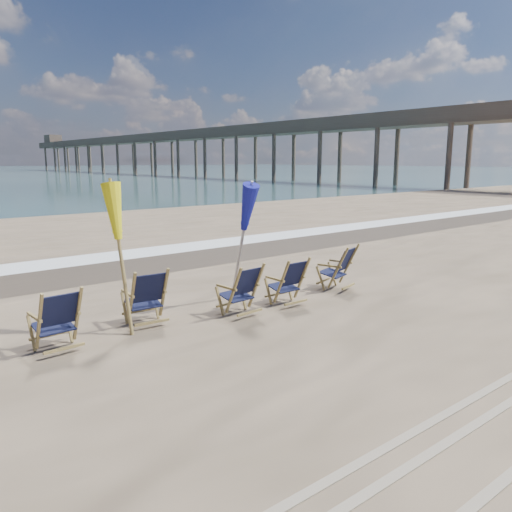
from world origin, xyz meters
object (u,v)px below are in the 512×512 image
at_px(umbrella_yellow, 120,219).
at_px(umbrella_blue, 240,206).
at_px(beach_chair_2, 256,288).
at_px(beach_chair_1, 164,295).
at_px(beach_chair_4, 349,265).
at_px(beach_chair_3, 302,280).
at_px(fishing_pier, 169,148).
at_px(beach_chair_0, 78,316).

relative_size(umbrella_yellow, umbrella_blue, 0.98).
bearing_deg(beach_chair_2, umbrella_yellow, -18.29).
relative_size(beach_chair_1, umbrella_yellow, 0.42).
height_order(beach_chair_1, beach_chair_2, beach_chair_1).
relative_size(beach_chair_2, umbrella_blue, 0.39).
distance_m(beach_chair_1, beach_chair_4, 4.11).
height_order(beach_chair_1, umbrella_yellow, umbrella_yellow).
bearing_deg(beach_chair_4, umbrella_blue, -28.19).
relative_size(beach_chair_2, beach_chair_3, 1.02).
bearing_deg(fishing_pier, beach_chair_3, -117.30).
bearing_deg(umbrella_blue, beach_chair_2, -103.97).
xyz_separation_m(beach_chair_4, umbrella_yellow, (-4.77, 0.34, 1.28)).
height_order(beach_chair_4, fishing_pier, fishing_pier).
distance_m(beach_chair_2, beach_chair_3, 1.03).
bearing_deg(umbrella_yellow, umbrella_blue, 3.57).
xyz_separation_m(umbrella_yellow, umbrella_blue, (2.33, 0.15, 0.04)).
height_order(beach_chair_0, beach_chair_1, beach_chair_1).
xyz_separation_m(beach_chair_2, fishing_pier, (38.34, 72.24, 4.19)).
xyz_separation_m(beach_chair_0, beach_chair_2, (2.96, -0.28, -0.01)).
bearing_deg(beach_chair_4, fishing_pier, -133.30).
bearing_deg(beach_chair_1, beach_chair_4, -179.21).
relative_size(beach_chair_2, umbrella_yellow, 0.40).
height_order(beach_chair_0, umbrella_yellow, umbrella_yellow).
height_order(beach_chair_0, umbrella_blue, umbrella_blue).
bearing_deg(beach_chair_0, beach_chair_3, 171.85).
bearing_deg(beach_chair_0, beach_chair_1, -174.64).
xyz_separation_m(beach_chair_1, fishing_pier, (39.84, 71.74, 4.17)).
distance_m(umbrella_yellow, umbrella_blue, 2.34).
distance_m(beach_chair_0, beach_chair_4, 5.56).
height_order(umbrella_yellow, umbrella_blue, umbrella_blue).
relative_size(beach_chair_3, beach_chair_4, 0.95).
distance_m(beach_chair_1, beach_chair_3, 2.58).
xyz_separation_m(beach_chair_2, beach_chair_3, (1.03, -0.06, -0.01)).
height_order(beach_chair_0, beach_chair_3, beach_chair_0).
xyz_separation_m(beach_chair_0, umbrella_yellow, (0.79, 0.25, 1.28)).
bearing_deg(umbrella_yellow, fishing_pier, 60.54).
height_order(beach_chair_3, beach_chair_4, beach_chair_4).
bearing_deg(beach_chair_4, beach_chair_2, -12.75).
distance_m(beach_chair_3, fishing_pier, 81.47).
distance_m(beach_chair_3, umbrella_yellow, 3.50).
bearing_deg(beach_chair_1, umbrella_yellow, 2.69).
relative_size(beach_chair_4, fishing_pier, 0.01).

